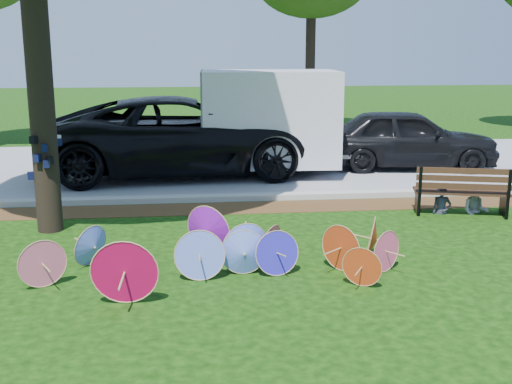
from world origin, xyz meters
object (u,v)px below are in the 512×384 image
at_px(black_van, 185,136).
at_px(dark_pickup, 407,139).
at_px(person_right, 477,186).
at_px(cargo_trailer, 270,118).
at_px(parasol_pile, 232,250).
at_px(park_bench, 461,190).
at_px(person_left, 443,187).

distance_m(black_van, dark_pickup, 5.92).
bearing_deg(dark_pickup, person_right, -174.62).
height_order(dark_pickup, cargo_trailer, cargo_trailer).
xyz_separation_m(black_van, dark_pickup, (5.91, 0.23, -0.19)).
height_order(parasol_pile, park_bench, park_bench).
bearing_deg(cargo_trailer, person_left, -53.49).
height_order(park_bench, person_left, person_left).
bearing_deg(person_right, park_bench, -151.00).
xyz_separation_m(parasol_pile, black_van, (-0.66, 7.49, 0.63)).
bearing_deg(person_right, dark_pickup, 108.33).
bearing_deg(person_left, cargo_trailer, 128.82).
relative_size(parasol_pile, person_right, 5.02).
bearing_deg(park_bench, dark_pickup, 98.12).
height_order(parasol_pile, dark_pickup, dark_pickup).
xyz_separation_m(dark_pickup, park_bench, (-0.56, -4.81, -0.33)).
bearing_deg(park_bench, person_left, -173.35).
bearing_deg(dark_pickup, parasol_pile, 153.70).
distance_m(black_van, cargo_trailer, 2.21).
bearing_deg(park_bench, parasol_pile, -133.36).
height_order(dark_pickup, person_left, dark_pickup).
height_order(person_left, person_right, person_right).
xyz_separation_m(parasol_pile, person_right, (5.04, 2.97, 0.18)).
distance_m(parasol_pile, person_left, 5.26).
bearing_deg(person_right, black_van, 162.41).
xyz_separation_m(cargo_trailer, person_right, (3.56, -4.23, -0.92)).
xyz_separation_m(black_van, person_left, (5.00, -4.53, -0.47)).
xyz_separation_m(park_bench, person_right, (0.35, 0.05, 0.06)).
bearing_deg(dark_pickup, cargo_trailer, 105.86).
distance_m(parasol_pile, black_van, 7.55).
relative_size(dark_pickup, park_bench, 2.57).
bearing_deg(person_right, person_left, -159.13).
distance_m(parasol_pile, park_bench, 5.53).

